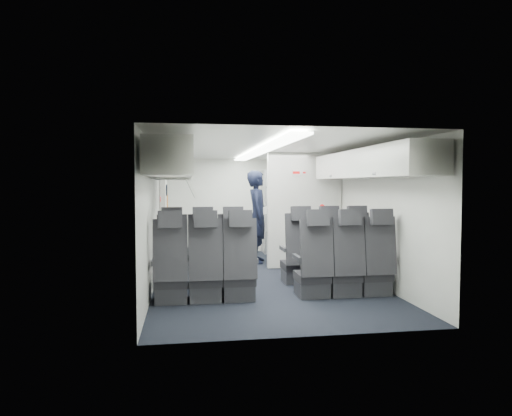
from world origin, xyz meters
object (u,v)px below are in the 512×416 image
object	(u,v)px
flight_attendant	(258,217)
carry_on_bag	(175,170)
seat_row_front	(265,259)
boarding_door	(164,216)
galley_unit	(281,211)
seat_row_mid	(277,270)

from	to	relation	value
flight_attendant	carry_on_bag	size ratio (longest dim) A/B	4.39
seat_row_front	flight_attendant	xyz separation A→B (m)	(0.20, 2.03, 0.52)
seat_row_front	flight_attendant	size ratio (longest dim) A/B	1.81
boarding_door	flight_attendant	xyz separation A→B (m)	(1.84, -0.05, -0.04)
galley_unit	flight_attendant	size ratio (longest dim) A/B	1.03
flight_attendant	carry_on_bag	distance (m)	2.44
seat_row_mid	flight_attendant	world-z (taller)	flight_attendant
seat_row_mid	flight_attendant	distance (m)	2.99
boarding_door	flight_attendant	bearing A→B (deg)	-1.60
seat_row_front	galley_unit	world-z (taller)	galley_unit
seat_row_mid	carry_on_bag	bearing A→B (deg)	136.82
seat_row_mid	boarding_door	size ratio (longest dim) A/B	1.79
carry_on_bag	boarding_door	bearing A→B (deg)	91.44
seat_row_mid	boarding_door	distance (m)	3.45
seat_row_front	carry_on_bag	world-z (taller)	carry_on_bag
seat_row_front	flight_attendant	bearing A→B (deg)	84.26
seat_row_mid	boarding_door	world-z (taller)	boarding_door
seat_row_front	seat_row_mid	world-z (taller)	same
seat_row_front	galley_unit	size ratio (longest dim) A/B	1.75
seat_row_mid	carry_on_bag	xyz separation A→B (m)	(-1.38, 1.30, 1.39)
seat_row_front	galley_unit	xyz separation A→B (m)	(0.95, 3.25, 0.55)
seat_row_front	carry_on_bag	size ratio (longest dim) A/B	7.95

